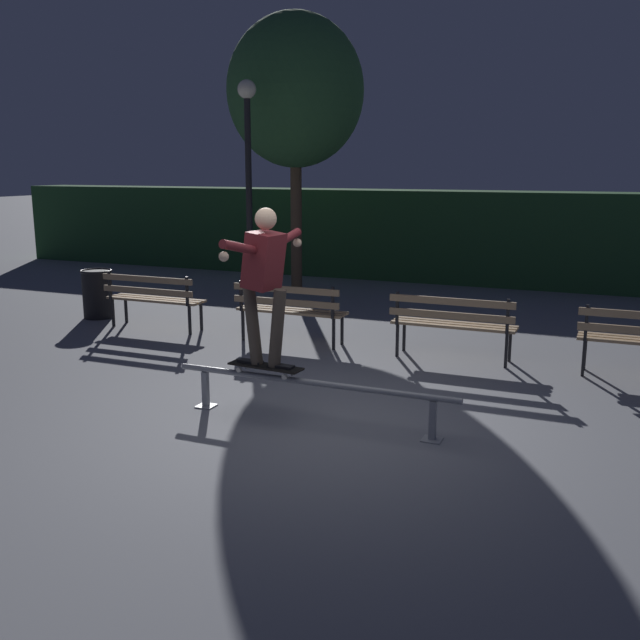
# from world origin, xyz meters

# --- Properties ---
(ground_plane) EXTENTS (90.00, 90.00, 0.00)m
(ground_plane) POSITION_xyz_m (0.00, 0.00, 0.00)
(ground_plane) COLOR slate
(hedge_backdrop) EXTENTS (24.00, 1.20, 1.95)m
(hedge_backdrop) POSITION_xyz_m (0.00, 9.30, 0.98)
(hedge_backdrop) COLOR #234C28
(hedge_backdrop) RESTS_ON ground
(grind_rail) EXTENTS (2.95, 0.18, 0.44)m
(grind_rail) POSITION_xyz_m (-0.00, -0.02, 0.34)
(grind_rail) COLOR gray
(grind_rail) RESTS_ON ground
(skateboard) EXTENTS (0.79, 0.26, 0.09)m
(skateboard) POSITION_xyz_m (-0.50, -0.02, 0.51)
(skateboard) COLOR black
(skateboard) RESTS_ON grind_rail
(skateboarder) EXTENTS (0.63, 1.41, 1.56)m
(skateboarder) POSITION_xyz_m (-0.50, -0.02, 1.45)
(skateboarder) COLOR black
(skateboarder) RESTS_ON skateboard
(park_bench_leftmost) EXTENTS (1.60, 0.42, 0.88)m
(park_bench_leftmost) POSITION_xyz_m (-3.89, 2.78, 0.54)
(park_bench_leftmost) COLOR black
(park_bench_leftmost) RESTS_ON ground
(park_bench_left_center) EXTENTS (1.60, 0.42, 0.88)m
(park_bench_left_center) POSITION_xyz_m (-1.57, 2.78, 0.54)
(park_bench_left_center) COLOR black
(park_bench_left_center) RESTS_ON ground
(park_bench_right_center) EXTENTS (1.60, 0.42, 0.88)m
(park_bench_right_center) POSITION_xyz_m (0.74, 2.78, 0.54)
(park_bench_right_center) COLOR black
(park_bench_right_center) RESTS_ON ground
(tree_far_left) EXTENTS (2.62, 2.62, 5.32)m
(tree_far_left) POSITION_xyz_m (-3.32, 6.80, 3.86)
(tree_far_left) COLOR brown
(tree_far_left) RESTS_ON ground
(lamp_post_left) EXTENTS (0.32, 0.32, 3.90)m
(lamp_post_left) POSITION_xyz_m (-3.40, 5.03, 2.48)
(lamp_post_left) COLOR black
(lamp_post_left) RESTS_ON ground
(trash_can) EXTENTS (0.52, 0.52, 0.80)m
(trash_can) POSITION_xyz_m (-5.26, 3.16, 0.41)
(trash_can) COLOR black
(trash_can) RESTS_ON ground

